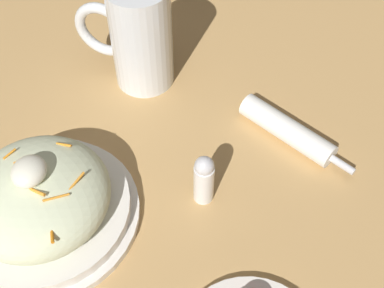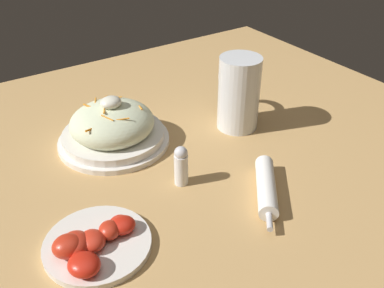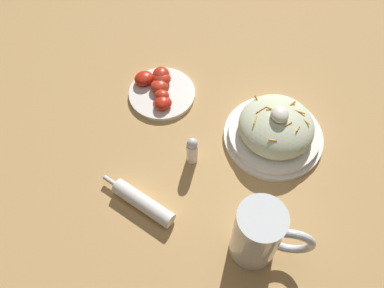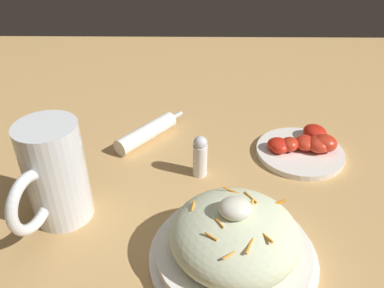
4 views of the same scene
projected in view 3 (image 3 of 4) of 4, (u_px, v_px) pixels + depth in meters
The scene contains 6 objects.
ground_plane at pixel (165, 157), 0.96m from camera, with size 1.43×1.43×0.00m, color tan.
salad_plate at pixel (275, 129), 0.96m from camera, with size 0.24×0.24×0.11m.
beer_mug at pixel (258, 236), 0.78m from camera, with size 0.09×0.16×0.17m.
napkin_roll at pixel (143, 203), 0.88m from camera, with size 0.13×0.16×0.03m.
tomato_plate at pixel (161, 89), 1.05m from camera, with size 0.17×0.17×0.04m.
salt_shaker at pixel (192, 150), 0.92m from camera, with size 0.03×0.03×0.08m.
Camera 3 is at (0.49, 0.03, 0.83)m, focal length 38.24 mm.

